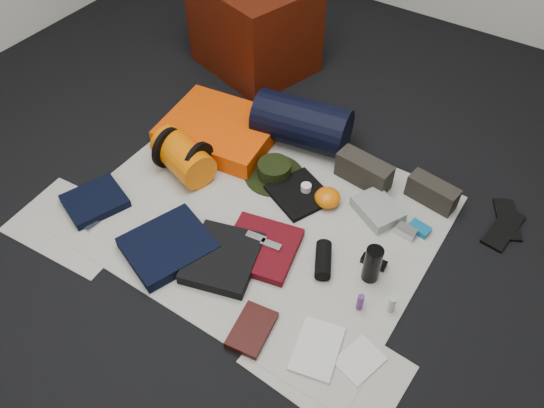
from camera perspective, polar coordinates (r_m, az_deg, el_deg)
The scene contains 37 objects.
floor at distance 2.57m, azimuth -1.20°, elevation -1.18°, with size 4.50×4.50×0.02m, color black.
newspaper_mat at distance 2.56m, azimuth -1.21°, elevation -0.99°, with size 1.60×1.30×0.01m, color silver.
newspaper_sheet_front_left at distance 2.68m, azimuth -20.54°, elevation -2.13°, with size 0.58×0.40×0.00m, color silver.
newspaper_sheet_front_right at distance 2.14m, azimuth 5.98°, elevation -16.79°, with size 0.58×0.40×0.00m, color silver.
red_cabinet at distance 3.41m, azimuth -1.88°, elevation 18.66°, with size 0.66×0.55×0.55m, color #451105.
sleeping_pad at distance 2.94m, azimuth -5.60°, elevation 7.97°, with size 0.59×0.48×0.11m, color #F44902.
stuff_sack at distance 2.73m, azimuth -9.53°, elevation 5.04°, with size 0.19×0.19×0.33m, color #DE6203.
sack_strap_left at distance 2.78m, azimuth -11.14°, elevation 5.96°, with size 0.22×0.22×0.03m, color black.
sack_strap_right at distance 2.67m, azimuth -7.93°, elevation 4.45°, with size 0.22×0.22×0.03m, color black.
navy_duffel at distance 2.85m, azimuth 3.22°, elevation 8.70°, with size 0.26×0.26×0.50m, color black.
boonie_brim at distance 2.73m, azimuth 0.24°, elevation 3.12°, with size 0.31×0.31×0.01m, color black.
boonie_crown at distance 2.70m, azimuth 0.24°, elevation 3.75°, with size 0.17×0.17×0.07m, color black.
hiking_boot_left at distance 2.70m, azimuth 9.85°, elevation 3.54°, with size 0.28×0.11×0.14m, color #2C2A23.
hiking_boot_right at distance 2.68m, azimuth 16.85°, elevation 1.20°, with size 0.25×0.09×0.12m, color #2C2A23.
flip_flop_left at distance 2.72m, azimuth 23.62°, elevation -2.49°, with size 0.10×0.28×0.02m, color black.
flip_flop_right at distance 2.77m, azimuth 23.97°, elevation -1.53°, with size 0.10×0.26×0.01m, color black.
trousers_navy_a at distance 2.72m, azimuth -18.51°, elevation 0.31°, with size 0.24×0.27×0.04m, color black.
trousers_navy_b at distance 2.44m, azimuth -11.08°, elevation -4.45°, with size 0.32×0.37×0.06m, color black.
trousers_charcoal at distance 2.37m, azimuth -5.32°, elevation -5.81°, with size 0.30×0.34×0.05m, color black.
black_tshirt at distance 2.63m, azimuth 2.95°, elevation 1.08°, with size 0.27×0.25×0.03m, color black.
red_shirt at distance 2.40m, azimuth -1.19°, elevation -4.72°, with size 0.31×0.31×0.04m, color #540911.
orange_stuff_sack at distance 2.58m, azimuth 5.99°, elevation 0.67°, with size 0.13×0.13×0.08m, color #DE6203.
first_aid_pouch at distance 2.59m, azimuth 11.29°, elevation -0.57°, with size 0.23×0.17×0.06m, color gray.
water_bottle at distance 2.29m, azimuth 10.74°, elevation -6.37°, with size 0.07×0.07×0.19m, color black.
speaker at distance 2.35m, azimuth 5.53°, elevation -6.01°, with size 0.07×0.07×0.18m, color black.
compact_camera at distance 2.54m, azimuth 14.19°, elevation -2.85°, with size 0.10×0.06×0.04m, color silver.
cyan_case at distance 2.57m, azimuth 15.56°, elevation -2.56°, with size 0.10×0.06×0.03m, color #0D5C84.
toiletry_purple at distance 2.24m, azimuth 9.46°, elevation -10.37°, with size 0.03×0.03×0.08m, color #552475.
toiletry_clear at distance 2.26m, azimuth 12.76°, elevation -10.50°, with size 0.03×0.03×0.09m, color #ABB0AB.
paperback_book at distance 2.18m, azimuth -2.18°, elevation -13.33°, with size 0.14×0.22×0.03m, color black.
map_booklet at distance 2.16m, azimuth 4.89°, elevation -15.24°, with size 0.17×0.24×0.01m, color silver.
map_printout at distance 2.16m, azimuth 9.42°, elevation -16.23°, with size 0.14×0.18×0.01m, color silver.
sunglasses at distance 2.40m, azimuth 10.90°, elevation -6.14°, with size 0.11×0.05×0.03m, color black.
key_cluster at distance 2.65m, azimuth -19.00°, elevation -2.01°, with size 0.07×0.07×0.01m, color silver.
tape_roll at distance 2.62m, azimuth 3.69°, elevation 1.77°, with size 0.05×0.05×0.04m, color silver.
energy_bar_a at distance 2.40m, azimuth -1.72°, elevation -3.58°, with size 0.10×0.04×0.01m, color silver.
energy_bar_b at distance 2.37m, azimuth -0.13°, elevation -4.41°, with size 0.10×0.04×0.01m, color silver.
Camera 1 is at (0.97, -1.38, 1.93)m, focal length 35.00 mm.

